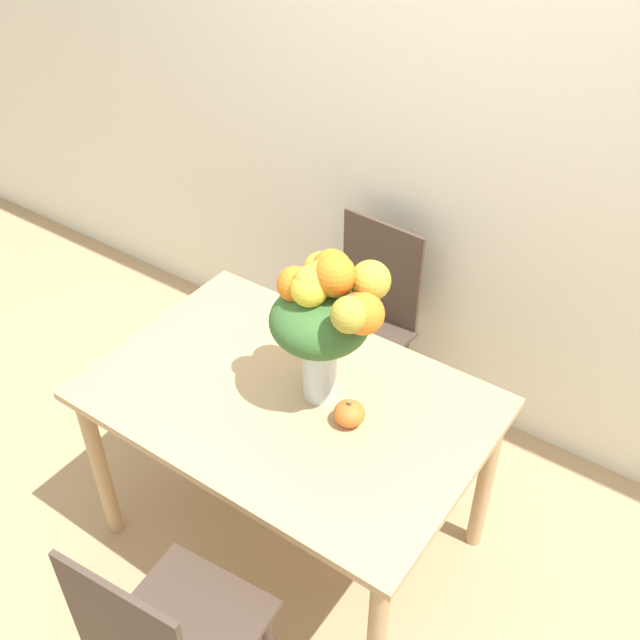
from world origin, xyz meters
name	(u,v)px	position (x,y,z in m)	size (l,w,h in m)	color
ground_plane	(293,533)	(0.00, 0.00, 0.00)	(12.00, 12.00, 0.00)	tan
wall_back	(453,125)	(0.00, 1.08, 1.35)	(8.00, 0.06, 2.70)	silver
dining_table	(289,417)	(0.00, 0.00, 0.67)	(1.33, 0.89, 0.77)	tan
flower_vase	(327,310)	(0.10, 0.08, 1.13)	(0.40, 0.32, 0.56)	silver
pumpkin	(349,413)	(0.24, 0.01, 0.81)	(0.10, 0.10, 0.09)	orange
dining_chair_near_window	(363,323)	(-0.19, 0.79, 0.48)	(0.44, 0.44, 0.94)	#47382D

